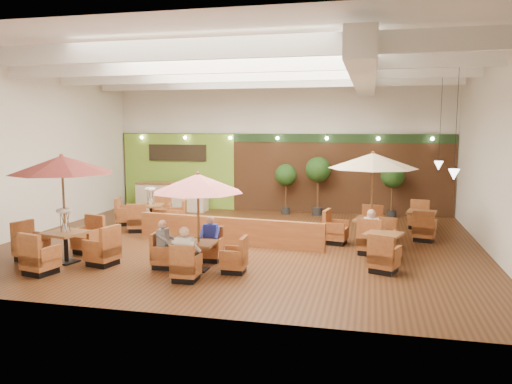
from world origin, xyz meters
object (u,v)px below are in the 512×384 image
(table_4, at_px, (383,248))
(diner_2, at_px, (165,239))
(table_3, at_px, (151,214))
(topiary_0, at_px, (286,177))
(table_0, at_px, (63,190))
(topiary_2, at_px, (393,178))
(table_2, at_px, (370,178))
(diner_1, at_px, (210,233))
(table_5, at_px, (421,223))
(diner_3, at_px, (371,228))
(topiary_1, at_px, (318,172))
(table_1, at_px, (198,203))
(service_counter, at_px, (172,197))
(diner_4, at_px, (371,227))
(diner_0, at_px, (186,248))
(booth_divider, at_px, (228,231))

(table_4, relative_size, diner_2, 3.67)
(table_3, bearing_deg, topiary_0, 25.79)
(table_0, relative_size, table_3, 1.06)
(topiary_2, height_order, diner_2, topiary_2)
(table_2, bearing_deg, diner_1, -136.48)
(table_5, height_order, diner_3, diner_3)
(table_0, xyz_separation_m, table_3, (0.07, 4.98, -1.47))
(topiary_1, xyz_separation_m, diner_2, (-2.91, -8.41, -1.00))
(diner_1, bearing_deg, table_0, 11.78)
(table_1, bearing_deg, table_2, 40.58)
(table_3, height_order, topiary_2, topiary_2)
(service_counter, bearing_deg, table_5, -15.22)
(table_0, xyz_separation_m, table_5, (9.28, 5.67, -1.53))
(table_1, bearing_deg, table_4, 21.12)
(table_5, xyz_separation_m, diner_1, (-5.70, -4.65, 0.36))
(diner_3, bearing_deg, table_4, -65.17)
(diner_3, distance_m, diner_4, 0.02)
(table_2, bearing_deg, table_4, -67.87)
(table_3, distance_m, topiary_0, 5.64)
(topiary_0, relative_size, diner_4, 2.50)
(table_0, distance_m, diner_1, 3.90)
(table_2, xyz_separation_m, diner_2, (-4.92, -3.58, -1.27))
(diner_3, bearing_deg, service_counter, 147.33)
(topiary_0, relative_size, topiary_1, 0.87)
(diner_0, distance_m, diner_2, 1.26)
(topiary_2, distance_m, diner_1, 9.00)
(table_0, height_order, topiary_1, table_0)
(table_1, distance_m, topiary_0, 8.44)
(table_5, relative_size, topiary_0, 1.34)
(topiary_2, distance_m, diner_3, 5.96)
(topiary_2, bearing_deg, diner_4, -97.53)
(diner_1, bearing_deg, booth_divider, -92.50)
(table_4, xyz_separation_m, diner_3, (-0.32, 0.75, 0.37))
(table_2, distance_m, table_3, 7.81)
(table_1, relative_size, diner_2, 3.24)
(topiary_1, height_order, diner_1, topiary_1)
(table_3, height_order, table_5, table_3)
(table_4, distance_m, table_5, 3.96)
(topiary_1, bearing_deg, table_5, -37.88)
(table_2, xyz_separation_m, diner_3, (0.07, -1.03, -1.27))
(table_0, relative_size, topiary_0, 1.43)
(service_counter, distance_m, table_3, 3.41)
(topiary_1, distance_m, topiary_2, 2.86)
(table_1, height_order, topiary_1, table_1)
(table_1, height_order, diner_0, table_1)
(diner_4, bearing_deg, service_counter, 147.60)
(table_5, distance_m, topiary_1, 4.86)
(topiary_1, distance_m, diner_4, 6.29)
(table_1, height_order, diner_4, table_1)
(table_1, height_order, diner_3, table_1)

